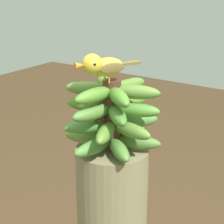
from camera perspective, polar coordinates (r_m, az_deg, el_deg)
The scene contains 2 objects.
banana_bunch at distance 1.21m, azimuth 0.00°, elevation -0.51°, with size 0.30×0.31×0.22m.
perched_bird at distance 1.14m, azimuth -1.55°, elevation 6.64°, with size 0.11×0.20×0.09m.
Camera 1 is at (0.65, -0.94, 1.47)m, focal length 63.84 mm.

